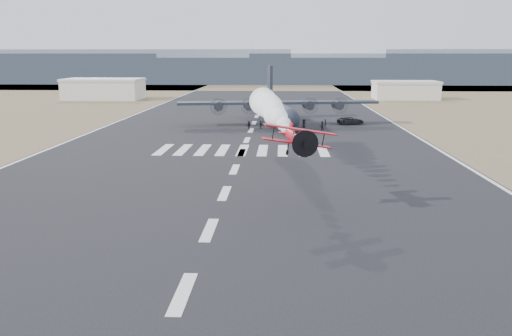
# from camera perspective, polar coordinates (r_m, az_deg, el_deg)

# --- Properties ---
(ground) EXTENTS (500.00, 500.00, 0.00)m
(ground) POSITION_cam_1_polar(r_m,az_deg,el_deg) (33.36, -7.72, -12.94)
(ground) COLOR black
(ground) RESTS_ON ground
(scrub_far) EXTENTS (500.00, 80.00, 0.00)m
(scrub_far) POSITION_cam_1_polar(r_m,az_deg,el_deg) (260.23, 1.45, 8.66)
(scrub_far) COLOR brown
(scrub_far) RESTS_ON ground
(runway_markings) EXTENTS (60.00, 260.00, 0.01)m
(runway_markings) POSITION_cam_1_polar(r_m,az_deg,el_deg) (91.04, -0.97, 2.97)
(runway_markings) COLOR silver
(runway_markings) RESTS_ON ground
(ridge_seg_b) EXTENTS (150.00, 50.00, 15.00)m
(ridge_seg_b) POSITION_cam_1_polar(r_m,az_deg,el_deg) (320.09, -22.74, 9.69)
(ridge_seg_b) COLOR slate
(ridge_seg_b) RESTS_ON ground
(ridge_seg_c) EXTENTS (150.00, 50.00, 17.00)m
(ridge_seg_c) POSITION_cam_1_polar(r_m,az_deg,el_deg) (298.36, -11.21, 10.47)
(ridge_seg_c) COLOR slate
(ridge_seg_c) RESTS_ON ground
(ridge_seg_d) EXTENTS (150.00, 50.00, 13.00)m
(ridge_seg_d) POSITION_cam_1_polar(r_m,az_deg,el_deg) (289.94, 1.59, 10.26)
(ridge_seg_d) COLOR slate
(ridge_seg_d) RESTS_ON ground
(ridge_seg_e) EXTENTS (150.00, 50.00, 15.00)m
(ridge_seg_e) POSITION_cam_1_polar(r_m,az_deg,el_deg) (295.85, 14.48, 10.13)
(ridge_seg_e) COLOR slate
(ridge_seg_e) RESTS_ON ground
(hangar_left) EXTENTS (24.50, 14.50, 6.70)m
(hangar_left) POSITION_cam_1_polar(r_m,az_deg,el_deg) (184.39, -15.72, 8.04)
(hangar_left) COLOR beige
(hangar_left) RESTS_ON ground
(hangar_right) EXTENTS (20.50, 12.50, 5.90)m
(hangar_right) POSITION_cam_1_polar(r_m,az_deg,el_deg) (184.56, 15.44, 7.93)
(hangar_right) COLOR beige
(hangar_right) RESTS_ON ground
(aerobatic_biplane) EXTENTS (6.67, 6.05, 3.04)m
(aerobatic_biplane) POSITION_cam_1_polar(r_m,az_deg,el_deg) (49.19, 4.32, 3.18)
(aerobatic_biplane) COLOR red
(smoke_trail) EXTENTS (6.15, 33.21, 4.19)m
(smoke_trail) POSITION_cam_1_polar(r_m,az_deg,el_deg) (76.20, 1.32, 6.42)
(smoke_trail) COLOR white
(transport_aircraft) EXTENTS (40.85, 33.50, 11.79)m
(transport_aircraft) POSITION_cam_1_polar(r_m,az_deg,el_deg) (112.85, 2.21, 6.21)
(transport_aircraft) COLOR #222934
(transport_aircraft) RESTS_ON ground
(support_vehicle) EXTENTS (5.90, 3.80, 1.51)m
(support_vehicle) POSITION_cam_1_polar(r_m,az_deg,el_deg) (113.93, 9.94, 4.94)
(support_vehicle) COLOR black
(support_vehicle) RESTS_ON ground
(crew_a) EXTENTS (0.68, 0.72, 1.57)m
(crew_a) POSITION_cam_1_polar(r_m,az_deg,el_deg) (108.81, 7.31, 4.72)
(crew_a) COLOR black
(crew_a) RESTS_ON ground
(crew_b) EXTENTS (1.01, 0.89, 1.77)m
(crew_b) POSITION_cam_1_polar(r_m,az_deg,el_deg) (103.61, 6.93, 4.44)
(crew_b) COLOR black
(crew_b) RESTS_ON ground
(crew_c) EXTENTS (1.16, 1.09, 1.69)m
(crew_c) POSITION_cam_1_polar(r_m,az_deg,el_deg) (104.94, 0.47, 4.60)
(crew_c) COLOR black
(crew_c) RESTS_ON ground
(crew_d) EXTENTS (0.56, 1.00, 1.66)m
(crew_d) POSITION_cam_1_polar(r_m,az_deg,el_deg) (108.12, 2.49, 4.79)
(crew_d) COLOR black
(crew_d) RESTS_ON ground
(crew_e) EXTENTS (1.00, 0.90, 1.74)m
(crew_e) POSITION_cam_1_polar(r_m,az_deg,el_deg) (107.17, 5.07, 4.71)
(crew_e) COLOR black
(crew_e) RESTS_ON ground
(crew_f) EXTENTS (1.15, 1.55, 1.62)m
(crew_f) POSITION_cam_1_polar(r_m,az_deg,el_deg) (103.88, -0.76, 4.50)
(crew_f) COLOR black
(crew_f) RESTS_ON ground
(crew_g) EXTENTS (0.59, 0.68, 1.71)m
(crew_g) POSITION_cam_1_polar(r_m,az_deg,el_deg) (108.17, 2.83, 4.80)
(crew_g) COLOR black
(crew_g) RESTS_ON ground
(crew_h) EXTENTS (1.00, 0.83, 1.76)m
(crew_h) POSITION_cam_1_polar(r_m,az_deg,el_deg) (109.31, 2.36, 4.89)
(crew_h) COLOR black
(crew_h) RESTS_ON ground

